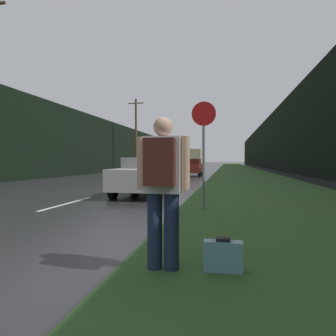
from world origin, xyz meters
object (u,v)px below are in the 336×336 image
at_px(car_passing_near, 146,176).
at_px(car_passing_far, 191,167).
at_px(suitcase, 223,257).
at_px(car_oncoming, 184,164).
at_px(hitchhiker_with_backpack, 162,183).
at_px(delivery_truck, 197,158).
at_px(stop_sign, 204,144).

xyz_separation_m(car_passing_near, car_passing_far, (-0.00, 14.84, 0.01)).
relative_size(suitcase, car_oncoming, 0.10).
distance_m(hitchhiker_with_backpack, suitcase, 1.11).
height_order(car_passing_near, car_passing_far, car_passing_far).
height_order(car_passing_far, car_oncoming, car_oncoming).
relative_size(car_oncoming, delivery_truck, 0.59).
xyz_separation_m(stop_sign, hitchhiker_with_backpack, (-0.13, -4.61, -0.70)).
height_order(stop_sign, hitchhiker_with_backpack, stop_sign).
distance_m(suitcase, car_oncoming, 43.23).
distance_m(car_oncoming, delivery_truck, 19.03).
height_order(hitchhiker_with_backpack, delivery_truck, delivery_truck).
xyz_separation_m(hitchhiker_with_backpack, suitcase, (0.70, 0.08, -0.86)).
distance_m(car_passing_near, car_oncoming, 35.40).
relative_size(car_passing_near, car_oncoming, 0.92).
relative_size(stop_sign, car_oncoming, 0.66).
bearing_deg(car_oncoming, hitchhiker_with_backpack, -82.29).
relative_size(car_passing_far, car_oncoming, 0.95).
height_order(suitcase, car_oncoming, car_oncoming).
relative_size(car_passing_far, delivery_truck, 0.56).
distance_m(stop_sign, suitcase, 4.82).
distance_m(stop_sign, delivery_truck, 57.51).
bearing_deg(car_passing_far, delivery_truck, -84.93).
height_order(stop_sign, car_passing_far, stop_sign).
relative_size(stop_sign, suitcase, 6.34).
distance_m(car_passing_near, car_passing_far, 14.84).
bearing_deg(suitcase, delivery_truck, 94.66).
relative_size(stop_sign, car_passing_far, 0.70).
bearing_deg(stop_sign, car_oncoming, 98.82).
bearing_deg(car_passing_far, car_passing_near, 90.00).
height_order(hitchhiker_with_backpack, car_oncoming, hitchhiker_with_backpack).
bearing_deg(stop_sign, suitcase, -82.74).
relative_size(suitcase, car_passing_near, 0.11).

